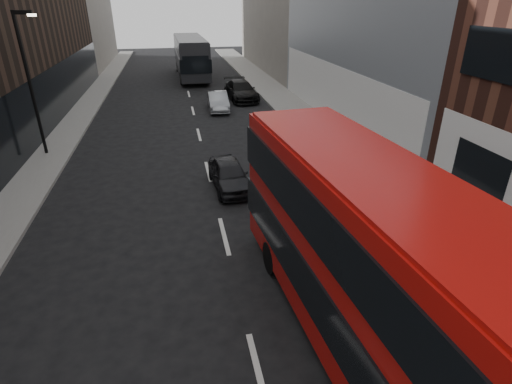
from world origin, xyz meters
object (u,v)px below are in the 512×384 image
red_bus (377,265)px  car_c (241,91)px  car_a (229,174)px  grey_bus (191,56)px  car_b (218,101)px  street_lamp (30,76)px

red_bus → car_c: bearing=82.1°
car_a → car_c: 17.22m
car_a → red_bus: bearing=-83.3°
red_bus → car_c: size_ratio=2.19×
grey_bus → car_b: (1.10, -14.64, -1.50)m
car_a → car_b: bearing=81.6°
red_bus → car_a: bearing=96.0°
street_lamp → grey_bus: (9.02, 22.48, -2.02)m
grey_bus → car_c: size_ratio=2.41×
car_c → car_b: bearing=-130.9°
car_a → car_b: size_ratio=0.92×
car_a → car_c: car_c is taller
red_bus → car_a: 10.17m
street_lamp → red_bus: size_ratio=0.61×
red_bus → car_c: 26.81m
street_lamp → car_c: (12.40, 10.88, -3.42)m
car_c → grey_bus: bearing=102.1°
grey_bus → car_b: grey_bus is taller
street_lamp → car_a: size_ratio=1.88×
car_a → car_c: bearing=74.8°
grey_bus → car_a: size_ratio=3.39×
red_bus → car_b: size_ratio=2.83×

